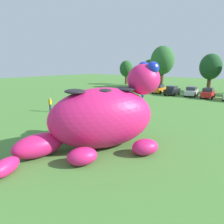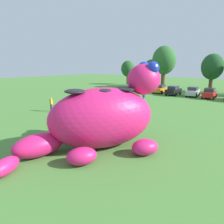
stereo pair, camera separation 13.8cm
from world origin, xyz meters
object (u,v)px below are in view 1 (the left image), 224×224
Objects in this scene: car_red at (208,93)px; spectator_wandering at (143,97)px; giant_inflatable_creature at (103,117)px; car_orange at (159,89)px; car_black at (172,90)px; spectator_near_inflatable at (103,102)px; car_blue at (144,87)px; spectator_by_cars at (135,119)px; spectator_mid_field at (50,105)px; car_silver at (191,91)px.

car_red is 2.49× the size of spectator_wandering.
car_orange is (-9.82, 27.69, -1.26)m from giant_inflatable_creature.
car_black is 17.41m from spectator_near_inflatable.
car_black is at bearing 90.40° from spectator_wandering.
car_blue reaches higher than spectator_near_inflatable.
spectator_near_inflatable is 1.00× the size of spectator_by_cars.
spectator_mid_field is 11.60m from spectator_by_cars.
spectator_mid_field is at bearing 161.17° from giant_inflatable_creature.
car_blue is 2.54× the size of spectator_wandering.
car_black is 0.97× the size of car_silver.
car_silver is (-3.36, 27.54, -1.26)m from giant_inflatable_creature.
car_silver reaches higher than spectator_mid_field.
car_orange is 2.47× the size of spectator_near_inflatable.
spectator_mid_field is (-11.78, -23.04, -0.01)m from car_red.
car_black is at bearing -16.29° from car_orange.
giant_inflatable_creature is 13.02m from spectator_mid_field.
spectator_by_cars is at bearing -29.47° from spectator_near_inflatable.
car_orange is at bearing 84.08° from spectator_mid_field.
spectator_mid_field is at bearing -115.24° from spectator_wandering.
giant_inflatable_creature is 2.69× the size of car_red.
spectator_wandering is (-5.91, 11.15, 0.00)m from spectator_by_cars.
car_silver and car_red have the same top height.
giant_inflatable_creature is at bearing -64.32° from car_blue.
spectator_near_inflatable is at bearing -75.00° from car_blue.
spectator_wandering is (6.87, -11.82, -0.01)m from car_blue.
car_orange is (3.64, -0.32, 0.00)m from car_blue.
spectator_mid_field is (-2.44, -23.51, -0.01)m from car_orange.
spectator_mid_field is at bearing -95.92° from car_orange.
car_red reaches higher than spectator_mid_field.
car_blue and car_orange have the same top height.
spectator_mid_field is (-12.26, 4.18, -1.27)m from giant_inflatable_creature.
car_blue is at bearing 115.68° from giant_inflatable_creature.
car_orange is at bearing 177.12° from car_red.
car_red is 25.88m from spectator_mid_field.
giant_inflatable_creature is 27.25m from car_red.
giant_inflatable_creature is at bearing -48.07° from spectator_near_inflatable.
giant_inflatable_creature reaches higher than car_blue.
car_blue is 19.21m from spectator_near_inflatable.
spectator_near_inflatable is (4.97, -18.56, -0.01)m from car_blue.
spectator_near_inflatable is at bearing -105.71° from spectator_wandering.
car_black is 2.43× the size of spectator_by_cars.
car_black is (-6.67, 26.77, -1.26)m from giant_inflatable_creature.
car_silver is 2.51× the size of spectator_wandering.
spectator_wandering is (-6.60, 16.20, -1.27)m from giant_inflatable_creature.
giant_inflatable_creature reaches higher than spectator_mid_field.
car_blue is at bearing 92.90° from spectator_mid_field.
car_red is at bearing -3.49° from car_blue.
car_silver is at bearing -1.35° from car_orange.
spectator_wandering is at bearing -74.32° from car_orange.
car_orange is 11.94m from spectator_wandering.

